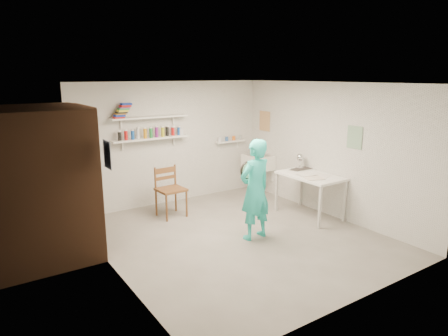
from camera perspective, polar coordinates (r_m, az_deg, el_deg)
floor at (r=6.46m, az=2.01°, el=-9.88°), size 4.00×4.50×0.02m
ceiling at (r=5.94m, az=2.20°, el=12.12°), size 4.00×4.50×0.02m
wall_back at (r=7.99m, az=-7.46°, el=3.58°), size 4.00×0.02×2.40m
wall_front at (r=4.52m, az=19.19°, el=-4.56°), size 4.00×0.02×2.40m
wall_left at (r=5.20m, az=-16.16°, el=-2.05°), size 0.02×4.50×2.40m
wall_right at (r=7.43m, az=14.78°, el=2.52°), size 0.02×4.50×2.40m
doorway_recess at (r=6.24m, az=-18.86°, el=-1.64°), size 0.02×0.90×2.00m
corridor_box at (r=6.09m, az=-25.33°, el=-2.07°), size 1.40×1.50×2.10m
door_lintel at (r=6.07m, az=-19.41°, el=8.01°), size 0.06×1.05×0.10m
door_jamb_near at (r=5.77m, az=-17.35°, el=-2.69°), size 0.06×0.10×2.00m
door_jamb_far at (r=6.71m, az=-19.83°, el=-0.69°), size 0.06×0.10×2.00m
shelf_lower at (r=7.65m, az=-10.42°, el=4.18°), size 1.50×0.22×0.03m
shelf_upper at (r=7.59m, az=-10.54°, el=7.16°), size 1.50×0.22×0.03m
ledge_shelf at (r=8.61m, az=0.90°, el=3.84°), size 0.70×0.14×0.03m
poster_left at (r=5.18m, az=-16.34°, el=1.85°), size 0.01×0.28×0.36m
poster_right_a at (r=8.64m, az=5.83°, el=6.69°), size 0.01×0.34×0.42m
poster_right_b at (r=7.01m, az=18.16°, el=4.18°), size 0.01×0.30×0.38m
belfast_sink at (r=8.55m, az=4.89°, el=0.87°), size 0.48×0.60×0.30m
man at (r=6.18m, az=4.47°, el=-3.11°), size 0.61×0.43×1.58m
wall_clock at (r=6.29m, az=3.42°, el=-0.31°), size 0.29×0.06×0.28m
wooden_chair at (r=7.25m, az=-7.59°, el=-3.08°), size 0.49×0.47×1.01m
work_table at (r=7.39m, az=12.10°, el=-3.86°), size 0.70×1.16×0.78m
desk_lamp at (r=7.70m, az=10.84°, el=1.54°), size 0.15×0.15×0.15m
spray_cans at (r=7.63m, az=-10.45°, el=4.92°), size 1.34×0.06×0.17m
book_stack at (r=7.39m, az=-14.32°, el=7.91°), size 0.34×0.14×0.25m
ledge_pots at (r=8.60m, az=0.90°, el=4.23°), size 0.48×0.07×0.09m
papers at (r=7.29m, az=12.25°, el=-0.87°), size 0.30×0.22×0.02m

